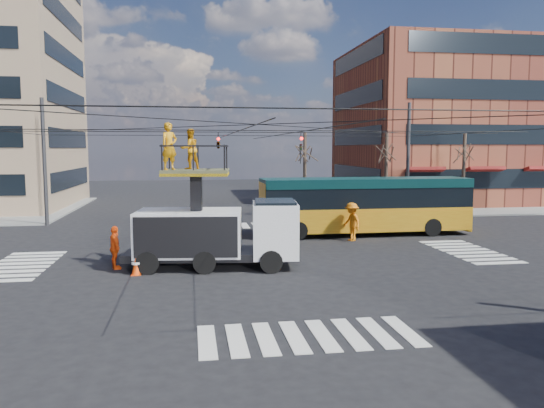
{
  "coord_description": "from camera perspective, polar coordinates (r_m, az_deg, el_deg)",
  "views": [
    {
      "loc": [
        -2.97,
        -23.03,
        4.86
      ],
      "look_at": [
        0.79,
        1.33,
        2.27
      ],
      "focal_mm": 35.0,
      "sensor_mm": 36.0,
      "label": 1
    }
  ],
  "objects": [
    {
      "name": "ground",
      "position": [
        23.73,
        -1.4,
        -5.83
      ],
      "size": [
        120.0,
        120.0,
        0.0
      ],
      "primitive_type": "plane",
      "color": "black",
      "rests_on": "ground"
    },
    {
      "name": "sidewalk_ne",
      "position": [
        50.36,
        19.7,
        0.18
      ],
      "size": [
        18.0,
        18.0,
        0.12
      ],
      "primitive_type": "cube",
      "color": "slate",
      "rests_on": "ground"
    },
    {
      "name": "crosswalks",
      "position": [
        23.73,
        -1.4,
        -5.8
      ],
      "size": [
        22.4,
        22.4,
        0.02
      ],
      "primitive_type": null,
      "color": "silver",
      "rests_on": "ground"
    },
    {
      "name": "building_ne",
      "position": [
        53.26,
        19.37,
        7.97
      ],
      "size": [
        20.06,
        16.06,
        14.0
      ],
      "color": "maroon",
      "rests_on": "ground"
    },
    {
      "name": "overhead_network",
      "position": [
        23.62,
        -1.72,
        4.6
      ],
      "size": [
        24.24,
        24.24,
        8.0
      ],
      "color": "#2D2D30",
      "rests_on": "ground"
    },
    {
      "name": "tree_a",
      "position": [
        37.39,
        3.56,
        5.63
      ],
      "size": [
        2.0,
        2.0,
        6.0
      ],
      "color": "#382B21",
      "rests_on": "ground"
    },
    {
      "name": "tree_b",
      "position": [
        39.11,
        12.22,
        5.52
      ],
      "size": [
        2.0,
        2.0,
        6.0
      ],
      "color": "#382B21",
      "rests_on": "ground"
    },
    {
      "name": "tree_c",
      "position": [
        41.64,
        19.98,
        5.32
      ],
      "size": [
        2.0,
        2.0,
        6.0
      ],
      "color": "#382B21",
      "rests_on": "ground"
    },
    {
      "name": "utility_truck",
      "position": [
        21.76,
        -6.01,
        -1.71
      ],
      "size": [
        7.21,
        3.27,
        5.87
      ],
      "rotation": [
        0.0,
        0.0,
        -0.11
      ],
      "color": "black",
      "rests_on": "ground"
    },
    {
      "name": "city_bus",
      "position": [
        30.35,
        9.95,
        -0.03
      ],
      "size": [
        11.79,
        2.73,
        3.2
      ],
      "rotation": [
        0.0,
        0.0,
        0.01
      ],
      "color": "orange",
      "rests_on": "ground"
    },
    {
      "name": "traffic_cone",
      "position": [
        21.21,
        -14.43,
        -6.46
      ],
      "size": [
        0.36,
        0.36,
        0.71
      ],
      "primitive_type": "cone",
      "color": "#FF440A",
      "rests_on": "ground"
    },
    {
      "name": "worker_ground",
      "position": [
        22.33,
        -16.53,
        -4.53
      ],
      "size": [
        0.76,
        1.11,
        1.76
      ],
      "primitive_type": "imported",
      "rotation": [
        0.0,
        0.0,
        1.92
      ],
      "color": "#FF5410",
      "rests_on": "ground"
    },
    {
      "name": "flagger",
      "position": [
        28.21,
        8.57,
        -1.91
      ],
      "size": [
        1.1,
        1.47,
        2.03
      ],
      "primitive_type": "imported",
      "rotation": [
        0.0,
        0.0,
        -1.28
      ],
      "color": "orange",
      "rests_on": "ground"
    }
  ]
}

